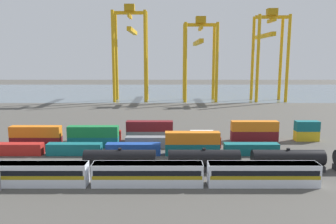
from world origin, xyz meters
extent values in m
plane|color=#4C4944|center=(0.00, 40.00, 0.00)|extent=(420.00, 420.00, 0.00)
cube|color=slate|center=(0.00, 134.65, 0.00)|extent=(400.00, 110.00, 0.01)
cube|color=silver|center=(-25.90, -23.72, 1.95)|extent=(18.64, 3.10, 3.90)
cube|color=#9E8414|center=(-25.90, -23.72, 1.85)|extent=(18.27, 3.14, 0.64)
cube|color=black|center=(-25.90, -23.72, 2.63)|extent=(17.90, 3.13, 0.90)
cube|color=slate|center=(-25.90, -23.72, 3.72)|extent=(18.45, 2.85, 0.36)
cube|color=silver|center=(-6.36, -23.72, 1.95)|extent=(18.64, 3.10, 3.90)
cube|color=#9E8414|center=(-6.36, -23.72, 1.85)|extent=(18.27, 3.14, 0.64)
cube|color=black|center=(-6.36, -23.72, 2.63)|extent=(17.90, 3.13, 0.90)
cube|color=slate|center=(-6.36, -23.72, 3.72)|extent=(18.45, 2.85, 0.36)
cube|color=silver|center=(13.18, -23.72, 1.95)|extent=(18.64, 3.10, 3.90)
cube|color=#9E8414|center=(13.18, -23.72, 1.85)|extent=(18.27, 3.14, 0.64)
cube|color=black|center=(13.18, -23.72, 2.63)|extent=(17.90, 3.13, 0.90)
cube|color=slate|center=(13.18, -23.72, 3.72)|extent=(18.45, 2.85, 0.36)
cube|color=#232326|center=(-12.11, -16.34, 0.55)|extent=(13.67, 2.50, 1.10)
cylinder|color=black|center=(-12.11, -16.34, 2.59)|extent=(13.67, 2.98, 2.98)
cylinder|color=black|center=(-12.11, -16.34, 4.26)|extent=(0.70, 0.70, 0.36)
cube|color=#232326|center=(3.96, -16.34, 0.55)|extent=(13.67, 2.50, 1.10)
cylinder|color=black|center=(3.96, -16.34, 2.59)|extent=(13.67, 2.98, 2.98)
cylinder|color=black|center=(3.96, -16.34, 4.26)|extent=(0.70, 0.70, 0.36)
cube|color=#232326|center=(20.02, -16.34, 0.55)|extent=(13.67, 2.50, 1.10)
cylinder|color=black|center=(20.02, -16.34, 2.59)|extent=(13.67, 2.98, 2.98)
cylinder|color=black|center=(20.02, -16.34, 4.26)|extent=(0.70, 0.70, 0.36)
cylinder|color=gray|center=(-30.24, -26.12, 3.95)|extent=(0.24, 0.24, 7.89)
cube|color=#AD211C|center=(-36.99, -5.78, 1.30)|extent=(12.10, 2.44, 2.60)
cube|color=#146066|center=(-23.82, -5.78, 1.30)|extent=(12.10, 2.44, 2.60)
cube|color=#1C4299|center=(-10.65, -5.78, 1.30)|extent=(12.10, 2.44, 2.60)
cube|color=#146066|center=(2.52, -5.78, 1.30)|extent=(12.10, 2.44, 2.60)
cube|color=orange|center=(2.52, -5.78, 3.90)|extent=(12.10, 2.44, 2.60)
cube|color=#146066|center=(15.69, -5.78, 1.30)|extent=(12.10, 2.44, 2.60)
cube|color=maroon|center=(-34.89, 0.60, 1.30)|extent=(12.10, 2.44, 2.60)
cube|color=orange|center=(-34.89, 0.60, 3.90)|extent=(12.10, 2.44, 2.60)
cube|color=#146066|center=(-21.00, 0.60, 1.30)|extent=(12.10, 2.44, 2.60)
cube|color=#197538|center=(-21.00, 0.60, 3.90)|extent=(12.10, 2.44, 2.60)
cube|color=slate|center=(-7.11, 0.60, 1.30)|extent=(12.10, 2.44, 2.60)
cube|color=#AD211C|center=(6.78, 0.60, 1.30)|extent=(6.04, 2.44, 2.60)
cube|color=#197538|center=(-35.04, 6.98, 1.30)|extent=(6.04, 2.44, 2.60)
cube|color=#AD211C|center=(-21.37, 6.98, 1.30)|extent=(12.10, 2.44, 2.60)
cube|color=slate|center=(-7.70, 6.98, 1.30)|extent=(12.10, 2.44, 2.60)
cube|color=maroon|center=(-7.70, 6.98, 3.90)|extent=(12.10, 2.44, 2.60)
cube|color=silver|center=(5.97, 6.98, 1.30)|extent=(6.04, 2.44, 2.60)
cube|color=maroon|center=(19.63, 6.98, 1.30)|extent=(12.10, 2.44, 2.60)
cube|color=orange|center=(19.63, 6.98, 3.90)|extent=(12.10, 2.44, 2.60)
cube|color=gold|center=(33.30, 6.98, 1.30)|extent=(6.04, 2.44, 2.60)
cube|color=#146066|center=(33.30, 6.98, 3.90)|extent=(6.04, 2.44, 2.60)
cylinder|color=gold|center=(-29.22, 83.98, 21.88)|extent=(1.50, 1.50, 43.76)
cylinder|color=gold|center=(-13.85, 83.98, 21.88)|extent=(1.50, 1.50, 43.76)
cylinder|color=gold|center=(-29.22, 93.13, 21.88)|extent=(1.50, 1.50, 43.76)
cylinder|color=gold|center=(-13.85, 93.13, 21.88)|extent=(1.50, 1.50, 43.76)
cube|color=gold|center=(-21.53, 88.56, 42.96)|extent=(16.97, 1.20, 1.60)
cube|color=gold|center=(-21.53, 88.56, 41.36)|extent=(1.20, 10.75, 1.60)
cube|color=gold|center=(-21.53, 100.26, 35.20)|extent=(2.00, 33.43, 2.00)
cube|color=#A77A10|center=(-21.53, 88.56, 45.36)|extent=(4.80, 4.00, 3.20)
cylinder|color=gold|center=(5.46, 83.03, 19.03)|extent=(1.50, 1.50, 38.07)
cylinder|color=gold|center=(20.56, 83.03, 19.03)|extent=(1.50, 1.50, 38.07)
cylinder|color=gold|center=(5.46, 94.09, 19.03)|extent=(1.50, 1.50, 38.07)
cylinder|color=gold|center=(20.56, 94.09, 19.03)|extent=(1.50, 1.50, 38.07)
cube|color=gold|center=(13.01, 88.56, 37.27)|extent=(16.70, 1.20, 1.60)
cube|color=gold|center=(13.01, 88.56, 35.67)|extent=(1.20, 12.66, 1.60)
cube|color=gold|center=(13.01, 103.17, 29.44)|extent=(2.00, 41.75, 2.00)
cube|color=#A77A10|center=(13.01, 88.56, 39.67)|extent=(4.80, 4.00, 3.20)
cylinder|color=gold|center=(40.35, 83.54, 20.88)|extent=(1.50, 1.50, 41.75)
cylinder|color=gold|center=(54.74, 83.54, 20.88)|extent=(1.50, 1.50, 41.75)
cylinder|color=gold|center=(40.35, 93.58, 20.88)|extent=(1.50, 1.50, 41.75)
cylinder|color=gold|center=(54.74, 93.58, 20.88)|extent=(1.50, 1.50, 41.75)
cube|color=gold|center=(47.55, 88.56, 40.95)|extent=(15.98, 1.20, 1.60)
cube|color=gold|center=(47.55, 88.56, 39.35)|extent=(1.20, 11.64, 1.60)
cube|color=gold|center=(47.55, 100.00, 32.78)|extent=(2.00, 32.69, 2.00)
cube|color=#A77A10|center=(47.55, 88.56, 43.35)|extent=(4.80, 4.00, 3.20)
camera|label=1|loc=(-2.92, -77.28, 21.45)|focal=35.36mm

